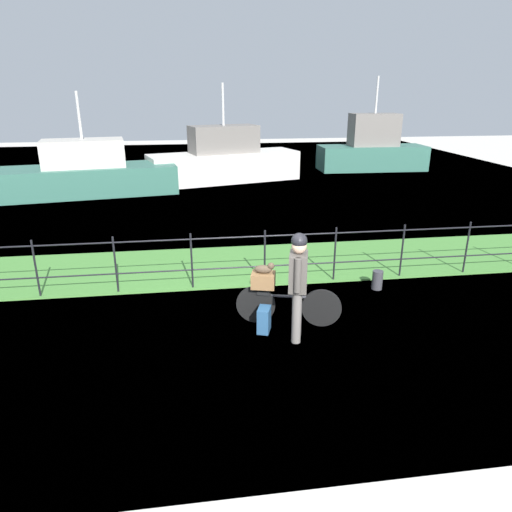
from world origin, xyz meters
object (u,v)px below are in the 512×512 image
bicycle_main (287,305)px  moored_boat_mid (224,161)px  moored_boat_near (86,174)px  terrier_dog (265,268)px  moored_boat_far (372,150)px  wooden_crate (263,280)px  mooring_bollard (377,280)px  cyclist_person (298,278)px  backpack_on_paving (264,320)px

bicycle_main → moored_boat_mid: size_ratio=0.26×
moored_boat_near → moored_boat_mid: 5.42m
terrier_dog → moored_boat_far: moored_boat_far is taller
terrier_dog → moored_boat_mid: moored_boat_mid is taller
wooden_crate → moored_boat_mid: (0.34, 12.45, 0.08)m
mooring_bollard → moored_boat_mid: size_ratio=0.06×
cyclist_person → moored_boat_near: moored_boat_near is taller
moored_boat_near → moored_boat_far: bearing=17.2°
bicycle_main → moored_boat_mid: 12.56m
bicycle_main → terrier_dog: 0.71m
terrier_dog → moored_boat_mid: size_ratio=0.05×
wooden_crate → moored_boat_mid: 12.45m
terrier_dog → cyclist_person: size_ratio=0.19×
backpack_on_paving → mooring_bollard: size_ratio=1.10×
moored_boat_near → moored_boat_mid: (5.09, 1.86, 0.11)m
cyclist_person → backpack_on_paving: size_ratio=4.21×
bicycle_main → mooring_bollard: 2.29m
wooden_crate → moored_boat_far: moored_boat_far is taller
moored_boat_near → moored_boat_mid: size_ratio=1.02×
backpack_on_paving → moored_boat_near: (-4.72, 10.88, 0.52)m
terrier_dog → moored_boat_near: (-4.77, 10.60, -0.23)m
cyclist_person → moored_boat_mid: (-0.08, 13.03, -0.17)m
cyclist_person → mooring_bollard: size_ratio=4.62×
cyclist_person → moored_boat_far: bearing=64.9°
backpack_on_paving → moored_boat_mid: 12.75m
mooring_bollard → moored_boat_near: size_ratio=0.06×
mooring_bollard → wooden_crate: bearing=-156.3°
moored_boat_near → moored_boat_far: 12.75m
wooden_crate → backpack_on_paving: wooden_crate is taller
moored_boat_far → moored_boat_near: bearing=-162.8°
cyclist_person → moored_boat_mid: size_ratio=0.26×
terrier_dog → moored_boat_near: bearing=114.2°
bicycle_main → moored_boat_near: bearing=115.6°
terrier_dog → backpack_on_paving: terrier_dog is taller
wooden_crate → terrier_dog: 0.20m
bicycle_main → backpack_on_paving: 0.46m
mooring_bollard → terrier_dog: bearing=-156.0°
bicycle_main → backpack_on_paving: bearing=-155.6°
bicycle_main → cyclist_person: size_ratio=0.97×
terrier_dog → wooden_crate: bearing=164.9°
backpack_on_paving → bicycle_main: bearing=133.5°
terrier_dog → cyclist_person: bearing=-55.3°
backpack_on_paving → wooden_crate: bearing=-166.8°
mooring_bollard → moored_boat_near: moored_boat_near is taller
backpack_on_paving → moored_boat_mid: bearing=-162.6°
mooring_bollard → moored_boat_mid: moored_boat_mid is taller
bicycle_main → moored_boat_near: moored_boat_near is taller
moored_boat_near → moored_boat_far: (12.17, 3.77, 0.21)m
moored_boat_far → bicycle_main: bearing=-116.0°
wooden_crate → cyclist_person: 0.76m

